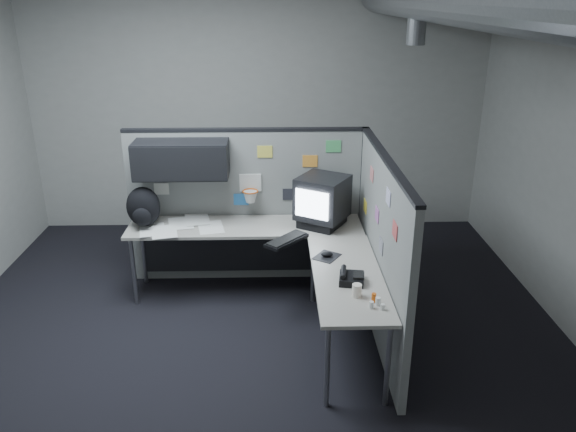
{
  "coord_description": "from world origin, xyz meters",
  "views": [
    {
      "loc": [
        0.19,
        -4.13,
        2.85
      ],
      "look_at": [
        0.31,
        0.35,
        1.07
      ],
      "focal_mm": 35.0,
      "sensor_mm": 36.0,
      "label": 1
    }
  ],
  "objects_px": {
    "desk": "(270,248)",
    "monitor": "(322,201)",
    "keyboard": "(287,240)",
    "backpack": "(143,208)",
    "phone": "(351,278)"
  },
  "relations": [
    {
      "from": "desk",
      "to": "monitor",
      "type": "xyz_separation_m",
      "value": [
        0.51,
        0.27,
        0.37
      ]
    },
    {
      "from": "desk",
      "to": "keyboard",
      "type": "height_order",
      "value": "keyboard"
    },
    {
      "from": "backpack",
      "to": "desk",
      "type": "bearing_deg",
      "value": 3.41
    },
    {
      "from": "phone",
      "to": "monitor",
      "type": "bearing_deg",
      "value": 115.1
    },
    {
      "from": "phone",
      "to": "backpack",
      "type": "height_order",
      "value": "backpack"
    },
    {
      "from": "monitor",
      "to": "keyboard",
      "type": "relative_size",
      "value": 1.32
    },
    {
      "from": "keyboard",
      "to": "phone",
      "type": "xyz_separation_m",
      "value": [
        0.49,
        -0.79,
        0.02
      ]
    },
    {
      "from": "desk",
      "to": "backpack",
      "type": "relative_size",
      "value": 5.76
    },
    {
      "from": "keyboard",
      "to": "backpack",
      "type": "distance_m",
      "value": 1.45
    },
    {
      "from": "monitor",
      "to": "backpack",
      "type": "distance_m",
      "value": 1.74
    },
    {
      "from": "phone",
      "to": "desk",
      "type": "bearing_deg",
      "value": 143.88
    },
    {
      "from": "backpack",
      "to": "monitor",
      "type": "bearing_deg",
      "value": 16.04
    },
    {
      "from": "desk",
      "to": "keyboard",
      "type": "distance_m",
      "value": 0.24
    },
    {
      "from": "keyboard",
      "to": "backpack",
      "type": "relative_size",
      "value": 1.12
    },
    {
      "from": "phone",
      "to": "keyboard",
      "type": "bearing_deg",
      "value": 140.69
    }
  ]
}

